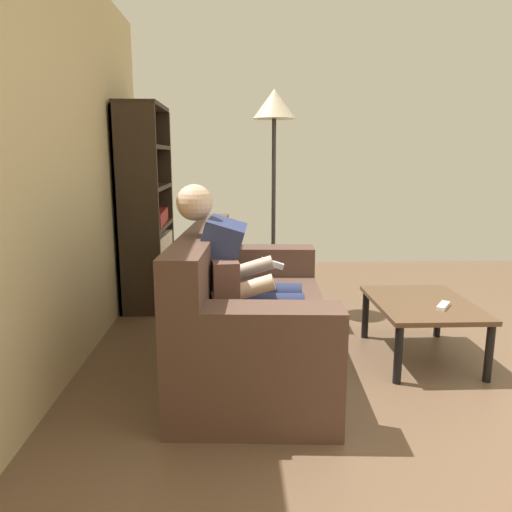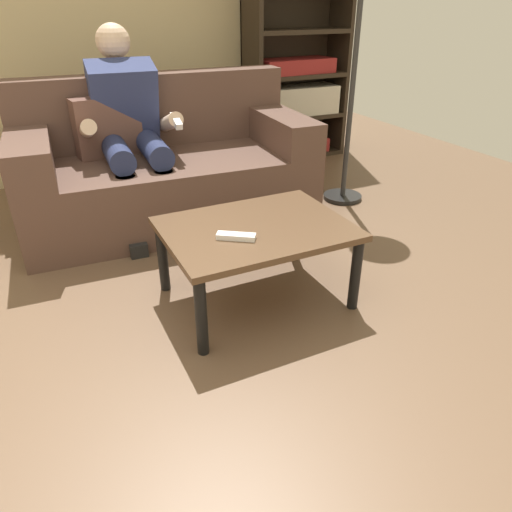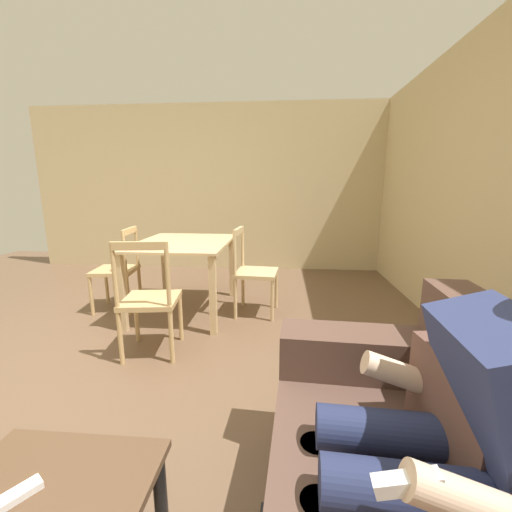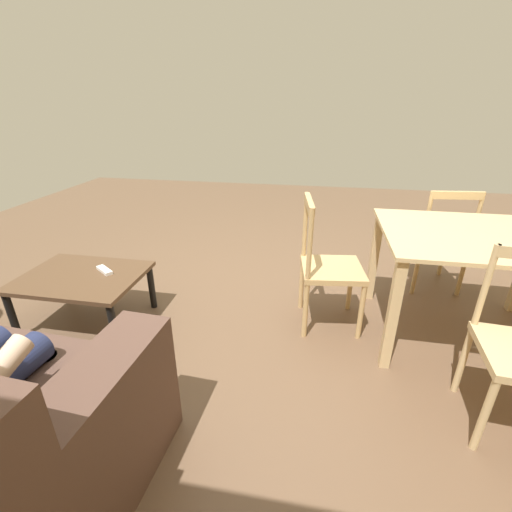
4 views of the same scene
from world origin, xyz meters
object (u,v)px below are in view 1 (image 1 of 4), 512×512
Objects in this scene: floor_lamp at (274,125)px; bookshelf at (146,225)px; person_lounging at (239,282)px; couch at (246,317)px; tv_remote at (443,306)px; coffee_table at (422,309)px.

bookshelf is at bearing 78.60° from floor_lamp.
person_lounging is at bearing 167.84° from floor_lamp.
floor_lamp is (1.25, -0.26, 1.27)m from couch.
tv_remote is 0.09× the size of floor_lamp.
person_lounging is 1.88m from bookshelf.
coffee_table is at bearing -85.59° from couch.
floor_lamp is (1.16, 0.92, 1.26)m from coffee_table.
bookshelf is at bearing 26.88° from person_lounging.
couch is 10.90× the size of tv_remote.
person_lounging reaches higher than tv_remote.
bookshelf reaches higher than tv_remote.
couch is 1.80m from floor_lamp.
tv_remote is (-0.14, -0.08, 0.06)m from coffee_table.
coffee_table is 0.17m from tv_remote.
floor_lamp reaches higher than couch.
couch reaches higher than coffee_table.
couch reaches higher than tv_remote.
person_lounging is 0.66× the size of bookshelf.
person_lounging is 1.77m from floor_lamp.
bookshelf is (1.67, 0.85, 0.11)m from person_lounging.
coffee_table is 0.45× the size of floor_lamp.
couch is at bearing 32.57° from tv_remote.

